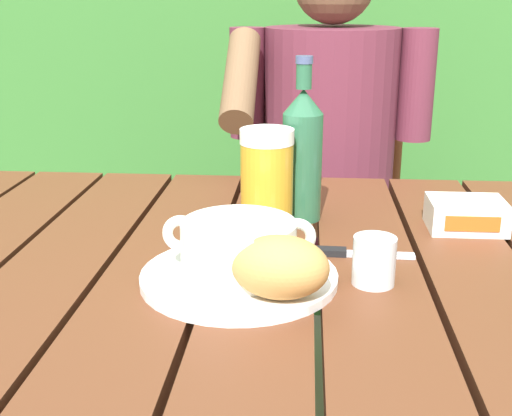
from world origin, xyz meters
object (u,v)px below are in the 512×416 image
at_px(chair_near_diner, 323,241).
at_px(table_knife, 344,253).
at_px(person_eating, 328,160).
at_px(bread_roll, 280,267).
at_px(serving_plate, 239,277).
at_px(water_glass_small, 374,261).
at_px(butter_tub, 466,215).
at_px(beer_glass, 267,180).
at_px(soup_bowl, 239,246).
at_px(beer_bottle, 302,153).

bearing_deg(chair_near_diner, table_knife, -89.76).
height_order(person_eating, bread_roll, person_eating).
bearing_deg(serving_plate, bread_roll, -49.40).
bearing_deg(water_glass_small, chair_near_diner, 92.17).
bearing_deg(water_glass_small, butter_tub, 53.16).
bearing_deg(water_glass_small, person_eating, 92.94).
relative_size(serving_plate, beer_glass, 1.59).
bearing_deg(person_eating, soup_bowl, -100.22).
relative_size(person_eating, table_knife, 7.51).
height_order(soup_bowl, water_glass_small, soup_bowl).
bearing_deg(table_knife, person_eating, 90.55).
distance_m(serving_plate, table_knife, 0.18).
bearing_deg(soup_bowl, beer_bottle, 73.29).
distance_m(chair_near_diner, water_glass_small, 1.02).
bearing_deg(person_eating, butter_tub, -68.84).
height_order(beer_glass, water_glass_small, beer_glass).
distance_m(water_glass_small, table_knife, 0.10).
xyz_separation_m(serving_plate, beer_glass, (0.02, 0.20, 0.08)).
distance_m(person_eating, bread_roll, 0.84).
bearing_deg(chair_near_diner, soup_bowl, -98.31).
height_order(person_eating, butter_tub, person_eating).
bearing_deg(beer_bottle, chair_near_diner, 84.95).
distance_m(person_eating, butter_tub, 0.58).
bearing_deg(beer_glass, person_eating, 78.54).
bearing_deg(serving_plate, butter_tub, 33.72).
distance_m(bread_roll, butter_tub, 0.42).
relative_size(chair_near_diner, beer_bottle, 3.28).
height_order(person_eating, beer_glass, person_eating).
xyz_separation_m(bread_roll, water_glass_small, (0.12, 0.07, -0.02)).
distance_m(person_eating, water_glass_small, 0.76).
bearing_deg(chair_near_diner, butter_tub, -74.42).
relative_size(chair_near_diner, person_eating, 0.71).
bearing_deg(butter_tub, serving_plate, -146.28).
xyz_separation_m(person_eating, beer_bottle, (-0.06, -0.50, 0.14)).
relative_size(beer_bottle, butter_tub, 2.25).
bearing_deg(butter_tub, beer_glass, -175.09).
bearing_deg(soup_bowl, bread_roll, -49.40).
distance_m(butter_tub, table_knife, 0.24).
xyz_separation_m(chair_near_diner, beer_glass, (-0.12, -0.76, 0.39)).
xyz_separation_m(water_glass_small, butter_tub, (0.17, 0.22, -0.01)).
distance_m(person_eating, soup_bowl, 0.78).
bearing_deg(butter_tub, water_glass_small, -126.84).
height_order(serving_plate, beer_glass, beer_glass).
relative_size(serving_plate, beer_bottle, 0.97).
relative_size(beer_glass, water_glass_small, 2.55).
height_order(chair_near_diner, serving_plate, chair_near_diner).
relative_size(serving_plate, water_glass_small, 4.07).
bearing_deg(butter_tub, chair_near_diner, 105.58).
bearing_deg(butter_tub, table_knife, -147.17).
distance_m(beer_glass, table_knife, 0.18).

